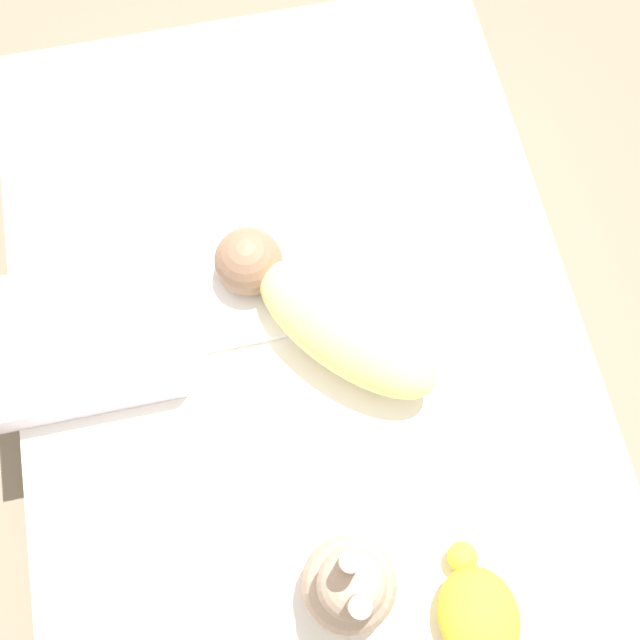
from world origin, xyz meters
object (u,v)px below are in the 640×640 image
object	(u,v)px
pillow	(77,340)
turtle_plush	(478,612)
swaddled_baby	(325,315)
bunny_plush	(350,584)

from	to	relation	value
pillow	turtle_plush	distance (m)	0.87
swaddled_baby	pillow	xyz separation A→B (m)	(0.06, 0.47, -0.04)
swaddled_baby	bunny_plush	bearing A→B (deg)	131.46
swaddled_baby	bunny_plush	xyz separation A→B (m)	(-0.47, 0.06, 0.04)
bunny_plush	pillow	bearing A→B (deg)	37.59
pillow	bunny_plush	bearing A→B (deg)	-142.41
swaddled_baby	bunny_plush	size ratio (longest dim) A/B	1.37
bunny_plush	turtle_plush	distance (m)	0.23
bunny_plush	turtle_plush	bearing A→B (deg)	-113.24
swaddled_baby	turtle_plush	world-z (taller)	swaddled_baby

